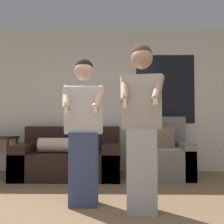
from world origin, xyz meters
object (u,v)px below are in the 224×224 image
at_px(armchair, 164,156).
at_px(person_right, 142,125).
at_px(person_left, 84,131).
at_px(couch, 69,159).
at_px(side_table, 1,142).

xyz_separation_m(armchair, person_right, (-0.53, -1.79, 0.55)).
bearing_deg(person_left, couch, 105.86).
bearing_deg(couch, person_left, -74.14).
bearing_deg(person_right, person_left, 161.72).
bearing_deg(armchair, side_table, 175.78).
height_order(person_left, person_right, person_right).
height_order(armchair, person_right, person_right).
relative_size(armchair, person_right, 0.59).
height_order(side_table, person_left, person_left).
height_order(couch, side_table, couch).
bearing_deg(armchair, couch, -179.26).
distance_m(couch, person_left, 1.70).
xyz_separation_m(person_left, person_right, (0.63, -0.21, 0.07)).
xyz_separation_m(side_table, person_right, (2.36, -2.00, 0.33)).
xyz_separation_m(couch, side_table, (-1.29, 0.23, 0.26)).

